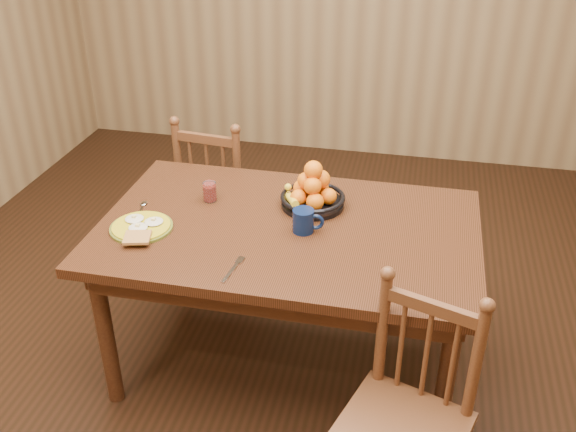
% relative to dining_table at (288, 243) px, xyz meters
% --- Properties ---
extents(room, '(4.52, 5.02, 2.72)m').
position_rel_dining_table_xyz_m(room, '(0.00, 0.00, 0.68)').
color(room, black).
rests_on(room, ground).
extents(dining_table, '(1.60, 1.00, 0.75)m').
position_rel_dining_table_xyz_m(dining_table, '(0.00, 0.00, 0.00)').
color(dining_table, black).
rests_on(dining_table, ground).
extents(chair_far, '(0.46, 0.44, 0.92)m').
position_rel_dining_table_xyz_m(chair_far, '(-0.55, 0.75, -0.22)').
color(chair_far, '#492616').
rests_on(chair_far, ground).
extents(chair_near, '(0.51, 0.50, 0.90)m').
position_rel_dining_table_xyz_m(chair_near, '(0.56, -0.67, -0.22)').
color(chair_near, '#492616').
rests_on(chair_near, ground).
extents(breakfast_plate, '(0.26, 0.30, 0.04)m').
position_rel_dining_table_xyz_m(breakfast_plate, '(-0.60, -0.16, 0.10)').
color(breakfast_plate, '#59601E').
rests_on(breakfast_plate, dining_table).
extents(fork, '(0.04, 0.18, 0.00)m').
position_rel_dining_table_xyz_m(fork, '(-0.13, -0.35, 0.09)').
color(fork, silver).
rests_on(fork, dining_table).
extents(spoon, '(0.05, 0.16, 0.01)m').
position_rel_dining_table_xyz_m(spoon, '(-0.67, 0.02, 0.09)').
color(spoon, silver).
rests_on(spoon, dining_table).
extents(coffee_mug, '(0.13, 0.09, 0.10)m').
position_rel_dining_table_xyz_m(coffee_mug, '(0.07, -0.02, 0.14)').
color(coffee_mug, '#091636').
rests_on(coffee_mug, dining_table).
extents(juice_glass, '(0.06, 0.06, 0.09)m').
position_rel_dining_table_xyz_m(juice_glass, '(-0.39, 0.15, 0.13)').
color(juice_glass, silver).
rests_on(juice_glass, dining_table).
extents(fruit_bowl, '(0.29, 0.29, 0.22)m').
position_rel_dining_table_xyz_m(fruit_bowl, '(0.07, 0.20, 0.15)').
color(fruit_bowl, black).
rests_on(fruit_bowl, dining_table).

